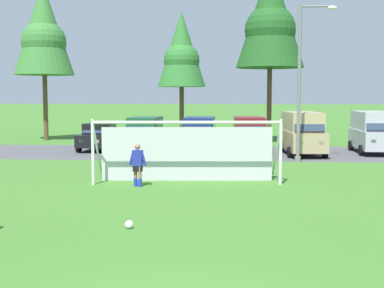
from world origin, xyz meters
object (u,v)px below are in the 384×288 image
Objects in this scene: soccer_ball at (129,224)px; street_lamp at (302,82)px; parked_car_slot_center at (249,134)px; parked_car_slot_right at (373,131)px; player_striker_near at (138,165)px; soccer_goal at (187,150)px; parked_car_slot_far_left at (99,137)px; parked_car_slot_left at (145,134)px; parked_car_slot_center_left at (199,134)px; parked_car_slot_center_right at (302,132)px.

street_lamp reaches higher than soccer_ball.
parked_car_slot_center is 0.58× the size of street_lamp.
parked_car_slot_right is at bearing 43.79° from street_lamp.
player_striker_near reaches higher than soccer_ball.
soccer_goal is 13.59m from parked_car_slot_far_left.
soccer_ball is at bearing -82.07° from parked_car_slot_left.
soccer_ball is 0.05× the size of parked_car_slot_center_left.
parked_car_slot_center_right is at bearing 55.80° from player_striker_near.
parked_car_slot_center is 6.27m from street_lamp.
soccer_ball is 0.03× the size of street_lamp.
parked_car_slot_center_right reaches higher than parked_car_slot_left.
player_striker_near is 12.39m from parked_car_slot_center_left.
soccer_goal is 11.87m from parked_car_slot_center.
soccer_ball is at bearing -101.24° from parked_car_slot_center.
parked_car_slot_center is at bearing 4.25° from parked_car_slot_left.
soccer_goal is 4.60× the size of player_striker_near.
parked_car_slot_far_left is 0.92× the size of parked_car_slot_left.
soccer_ball is 18.94m from parked_car_slot_left.
parked_car_slot_right reaches higher than parked_car_slot_left.
parked_car_slot_right is (11.26, 19.07, 1.23)m from soccer_ball.
soccer_ball is 0.05× the size of parked_car_slot_center.
parked_car_slot_far_left reaches higher than soccer_ball.
parked_car_slot_left is at bearing -175.75° from parked_car_slot_center.
street_lamp is (8.96, -4.36, 3.08)m from parked_car_slot_left.
parked_car_slot_left is at bearing 97.93° from soccer_ball.
player_striker_near is at bearing -110.18° from parked_car_slot_center.
parked_car_slot_center_left is (0.77, 18.67, 1.00)m from soccer_ball.
parked_car_slot_right is at bearing 59.45° from soccer_ball.
parked_car_slot_left is at bearing 107.63° from soccer_goal.
street_lamp reaches higher than parked_car_slot_right.
parked_car_slot_center_left is at bearing 87.65° from soccer_ball.
soccer_goal is at bearing 83.39° from soccer_ball.
soccer_ball is 0.13× the size of player_striker_near.
player_striker_near is 13.84m from parked_car_slot_center_right.
player_striker_near is 0.33× the size of parked_car_slot_center_right.
parked_car_slot_far_left is at bearing 110.02° from player_striker_near.
parked_car_slot_far_left is (-5.70, 19.58, 0.77)m from soccer_ball.
soccer_ball is at bearing -113.85° from street_lamp.
parked_car_slot_right is at bearing -1.72° from parked_car_slot_far_left.
parked_car_slot_right is (10.49, 0.40, 0.23)m from parked_car_slot_center_left.
soccer_goal is 1.61× the size of parked_car_slot_center.
street_lamp is at bearing 50.67° from soccer_goal.
parked_car_slot_center_left is 0.96× the size of parked_car_slot_right.
parked_car_slot_center is 0.97× the size of parked_car_slot_right.
parked_car_slot_center reaches higher than soccer_ball.
parked_car_slot_left is 13.87m from parked_car_slot_right.
parked_car_slot_center_right and parked_car_slot_right have the same top height.
parked_car_slot_center is at bearing 69.82° from player_striker_near.
parked_car_slot_left is (-3.50, 11.02, -0.18)m from soccer_goal.
soccer_goal reaches higher than parked_car_slot_center.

